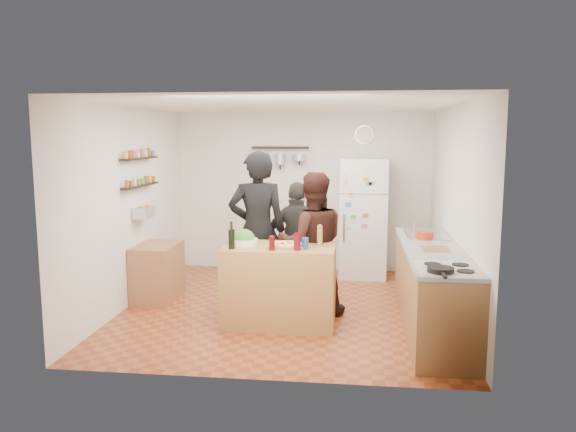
# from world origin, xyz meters

# --- Properties ---
(room_shell) EXTENTS (4.20, 4.20, 4.20)m
(room_shell) POSITION_xyz_m (0.00, 0.39, 1.25)
(room_shell) COLOR brown
(room_shell) RESTS_ON ground
(prep_island) EXTENTS (1.25, 0.72, 0.91)m
(prep_island) POSITION_xyz_m (-0.01, -0.61, 0.46)
(prep_island) COLOR #A87B3D
(prep_island) RESTS_ON floor
(pizza_board) EXTENTS (0.42, 0.34, 0.02)m
(pizza_board) POSITION_xyz_m (0.07, -0.63, 0.92)
(pizza_board) COLOR #976136
(pizza_board) RESTS_ON prep_island
(pizza) EXTENTS (0.34, 0.34, 0.02)m
(pizza) POSITION_xyz_m (0.07, -0.63, 0.94)
(pizza) COLOR beige
(pizza) RESTS_ON pizza_board
(salad_bowl) EXTENTS (0.32, 0.32, 0.06)m
(salad_bowl) POSITION_xyz_m (-0.43, -0.56, 0.94)
(salad_bowl) COLOR white
(salad_bowl) RESTS_ON prep_island
(wine_bottle) EXTENTS (0.07, 0.07, 0.21)m
(wine_bottle) POSITION_xyz_m (-0.51, -0.83, 1.02)
(wine_bottle) COLOR black
(wine_bottle) RESTS_ON prep_island
(wine_glass_near) EXTENTS (0.06, 0.06, 0.16)m
(wine_glass_near) POSITION_xyz_m (-0.06, -0.85, 0.99)
(wine_glass_near) COLOR #4E060B
(wine_glass_near) RESTS_ON prep_island
(wine_glass_far) EXTENTS (0.08, 0.08, 0.19)m
(wine_glass_far) POSITION_xyz_m (0.21, -0.81, 1.00)
(wine_glass_far) COLOR #5A0713
(wine_glass_far) RESTS_ON prep_island
(pepper_mill) EXTENTS (0.06, 0.06, 0.19)m
(pepper_mill) POSITION_xyz_m (0.44, -0.56, 1.01)
(pepper_mill) COLOR olive
(pepper_mill) RESTS_ON prep_island
(salt_canister) EXTENTS (0.08, 0.08, 0.12)m
(salt_canister) POSITION_xyz_m (0.29, -0.73, 0.97)
(salt_canister) COLOR navy
(salt_canister) RESTS_ON prep_island
(person_left) EXTENTS (0.80, 0.61, 1.96)m
(person_left) POSITION_xyz_m (-0.36, -0.02, 0.98)
(person_left) COLOR black
(person_left) RESTS_ON floor
(person_center) EXTENTS (0.95, 0.81, 1.72)m
(person_center) POSITION_xyz_m (0.32, -0.16, 0.86)
(person_center) COLOR black
(person_center) RESTS_ON floor
(person_back) EXTENTS (0.95, 0.49, 1.55)m
(person_back) POSITION_xyz_m (0.09, 0.38, 0.78)
(person_back) COLOR #282523
(person_back) RESTS_ON floor
(counter_run) EXTENTS (0.63, 2.63, 0.90)m
(counter_run) POSITION_xyz_m (1.70, -0.55, 0.45)
(counter_run) COLOR #9E7042
(counter_run) RESTS_ON floor
(stove_top) EXTENTS (0.60, 0.62, 0.02)m
(stove_top) POSITION_xyz_m (1.70, -1.50, 0.91)
(stove_top) COLOR white
(stove_top) RESTS_ON counter_run
(skillet) EXTENTS (0.24, 0.24, 0.05)m
(skillet) POSITION_xyz_m (1.60, -1.68, 0.94)
(skillet) COLOR black
(skillet) RESTS_ON stove_top
(sink) EXTENTS (0.50, 0.80, 0.03)m
(sink) POSITION_xyz_m (1.70, 0.30, 0.92)
(sink) COLOR silver
(sink) RESTS_ON counter_run
(cutting_board) EXTENTS (0.30, 0.40, 0.02)m
(cutting_board) POSITION_xyz_m (1.70, -0.62, 0.91)
(cutting_board) COLOR brown
(cutting_board) RESTS_ON counter_run
(red_bowl) EXTENTS (0.22, 0.22, 0.09)m
(red_bowl) POSITION_xyz_m (1.65, -0.03, 0.97)
(red_bowl) COLOR #B62D14
(red_bowl) RESTS_ON counter_run
(fridge) EXTENTS (0.70, 0.68, 1.80)m
(fridge) POSITION_xyz_m (0.95, 1.75, 0.90)
(fridge) COLOR white
(fridge) RESTS_ON floor
(wall_clock) EXTENTS (0.30, 0.03, 0.30)m
(wall_clock) POSITION_xyz_m (0.95, 2.08, 2.15)
(wall_clock) COLOR silver
(wall_clock) RESTS_ON back_wall
(spice_shelf_lower) EXTENTS (0.12, 1.00, 0.02)m
(spice_shelf_lower) POSITION_xyz_m (-1.93, 0.20, 1.50)
(spice_shelf_lower) COLOR black
(spice_shelf_lower) RESTS_ON left_wall
(spice_shelf_upper) EXTENTS (0.12, 1.00, 0.02)m
(spice_shelf_upper) POSITION_xyz_m (-1.93, 0.20, 1.85)
(spice_shelf_upper) COLOR black
(spice_shelf_upper) RESTS_ON left_wall
(produce_basket) EXTENTS (0.18, 0.35, 0.14)m
(produce_basket) POSITION_xyz_m (-1.90, 0.20, 1.15)
(produce_basket) COLOR silver
(produce_basket) RESTS_ON left_wall
(side_table) EXTENTS (0.50, 0.80, 0.73)m
(side_table) POSITION_xyz_m (-1.74, 0.20, 0.36)
(side_table) COLOR #A46A44
(side_table) RESTS_ON floor
(pot_rack) EXTENTS (0.90, 0.04, 0.04)m
(pot_rack) POSITION_xyz_m (-0.35, 2.00, 1.95)
(pot_rack) COLOR black
(pot_rack) RESTS_ON back_wall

